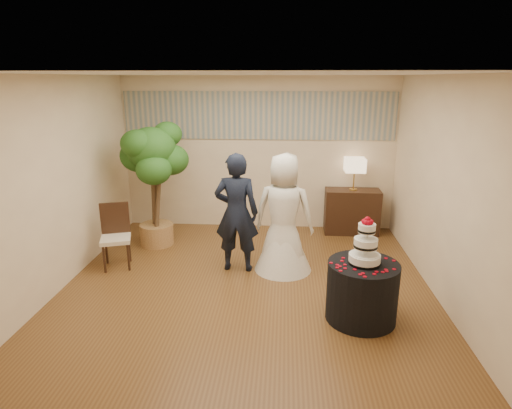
# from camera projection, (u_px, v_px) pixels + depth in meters

# --- Properties ---
(floor) EXTENTS (5.00, 5.00, 0.00)m
(floor) POSITION_uv_depth(u_px,v_px,m) (247.00, 285.00, 5.91)
(floor) COLOR brown
(floor) RESTS_ON ground
(ceiling) EXTENTS (5.00, 5.00, 0.00)m
(ceiling) POSITION_uv_depth(u_px,v_px,m) (245.00, 74.00, 5.11)
(ceiling) COLOR white
(ceiling) RESTS_ON wall_back
(wall_back) EXTENTS (5.00, 0.06, 2.80)m
(wall_back) POSITION_uv_depth(u_px,v_px,m) (258.00, 154.00, 7.90)
(wall_back) COLOR beige
(wall_back) RESTS_ON ground
(wall_front) EXTENTS (5.00, 0.06, 2.80)m
(wall_front) POSITION_uv_depth(u_px,v_px,m) (215.00, 271.00, 3.12)
(wall_front) COLOR beige
(wall_front) RESTS_ON ground
(wall_left) EXTENTS (0.06, 5.00, 2.80)m
(wall_left) POSITION_uv_depth(u_px,v_px,m) (59.00, 184.00, 5.67)
(wall_left) COLOR beige
(wall_left) RESTS_ON ground
(wall_right) EXTENTS (0.06, 5.00, 2.80)m
(wall_right) POSITION_uv_depth(u_px,v_px,m) (445.00, 191.00, 5.35)
(wall_right) COLOR beige
(wall_right) RESTS_ON ground
(mural_border) EXTENTS (4.90, 0.02, 0.85)m
(mural_border) POSITION_uv_depth(u_px,v_px,m) (258.00, 116.00, 7.68)
(mural_border) COLOR gray
(mural_border) RESTS_ON wall_back
(groom) EXTENTS (0.66, 0.44, 1.76)m
(groom) POSITION_uv_depth(u_px,v_px,m) (237.00, 213.00, 6.18)
(groom) COLOR black
(groom) RESTS_ON floor
(bride) EXTENTS (0.99, 0.99, 1.76)m
(bride) POSITION_uv_depth(u_px,v_px,m) (284.00, 213.00, 6.16)
(bride) COLOR white
(bride) RESTS_ON floor
(cake_table) EXTENTS (1.05, 1.05, 0.71)m
(cake_table) POSITION_uv_depth(u_px,v_px,m) (362.00, 291.00, 5.00)
(cake_table) COLOR black
(cake_table) RESTS_ON floor
(wedding_cake) EXTENTS (0.37, 0.37, 0.57)m
(wedding_cake) POSITION_uv_depth(u_px,v_px,m) (366.00, 240.00, 4.82)
(wedding_cake) COLOR white
(wedding_cake) RESTS_ON cake_table
(console) EXTENTS (0.98, 0.45, 0.81)m
(console) POSITION_uv_depth(u_px,v_px,m) (352.00, 211.00, 7.81)
(console) COLOR black
(console) RESTS_ON floor
(table_lamp) EXTENTS (0.35, 0.35, 0.58)m
(table_lamp) POSITION_uv_depth(u_px,v_px,m) (354.00, 174.00, 7.62)
(table_lamp) COLOR #D2B38A
(table_lamp) RESTS_ON console
(ficus_tree) EXTENTS (1.27, 1.27, 2.11)m
(ficus_tree) POSITION_uv_depth(u_px,v_px,m) (154.00, 185.00, 7.08)
(ficus_tree) COLOR #27591C
(ficus_tree) RESTS_ON floor
(side_chair) EXTENTS (0.56, 0.57, 0.96)m
(side_chair) POSITION_uv_depth(u_px,v_px,m) (116.00, 237.00, 6.35)
(side_chair) COLOR black
(side_chair) RESTS_ON floor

